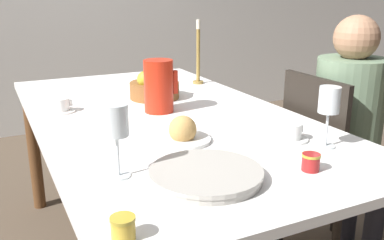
{
  "coord_description": "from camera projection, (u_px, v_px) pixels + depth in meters",
  "views": [
    {
      "loc": [
        -0.66,
        -1.63,
        1.28
      ],
      "look_at": [
        0.0,
        -0.29,
        0.82
      ],
      "focal_mm": 40.0,
      "sensor_mm": 36.0,
      "label": 1
    }
  ],
  "objects": [
    {
      "name": "dining_table",
      "position": [
        163.0,
        133.0,
        1.85
      ],
      "size": [
        1.04,
        1.92,
        0.77
      ],
      "color": "white",
      "rests_on": "ground_plane"
    },
    {
      "name": "chair_person_side",
      "position": [
        329.0,
        169.0,
        1.96
      ],
      "size": [
        0.42,
        0.42,
        0.93
      ],
      "rotation": [
        0.0,
        0.0,
        -1.57
      ],
      "color": "black",
      "rests_on": "ground_plane"
    },
    {
      "name": "person_seated",
      "position": [
        353.0,
        125.0,
        1.91
      ],
      "size": [
        0.39,
        0.41,
        1.18
      ],
      "rotation": [
        0.0,
        0.0,
        -1.57
      ],
      "color": "#33333D",
      "rests_on": "ground_plane"
    },
    {
      "name": "red_pitcher",
      "position": [
        159.0,
        86.0,
        1.82
      ],
      "size": [
        0.15,
        0.13,
        0.22
      ],
      "color": "red",
      "rests_on": "dining_table"
    },
    {
      "name": "wine_glass_water",
      "position": [
        116.0,
        124.0,
        1.16
      ],
      "size": [
        0.07,
        0.07,
        0.21
      ],
      "color": "white",
      "rests_on": "dining_table"
    },
    {
      "name": "wine_glass_juice",
      "position": [
        329.0,
        103.0,
        1.39
      ],
      "size": [
        0.07,
        0.07,
        0.21
      ],
      "color": "white",
      "rests_on": "dining_table"
    },
    {
      "name": "teacup_near_person",
      "position": [
        291.0,
        133.0,
        1.5
      ],
      "size": [
        0.12,
        0.12,
        0.06
      ],
      "color": "white",
      "rests_on": "dining_table"
    },
    {
      "name": "teacup_across",
      "position": [
        61.0,
        106.0,
        1.84
      ],
      "size": [
        0.12,
        0.12,
        0.06
      ],
      "color": "white",
      "rests_on": "dining_table"
    },
    {
      "name": "serving_tray",
      "position": [
        206.0,
        174.0,
        1.19
      ],
      "size": [
        0.32,
        0.32,
        0.03
      ],
      "color": "#B7B2A8",
      "rests_on": "dining_table"
    },
    {
      "name": "bread_plate",
      "position": [
        183.0,
        133.0,
        1.48
      ],
      "size": [
        0.2,
        0.2,
        0.1
      ],
      "color": "white",
      "rests_on": "dining_table"
    },
    {
      "name": "jam_jar_amber",
      "position": [
        311.0,
        161.0,
        1.24
      ],
      "size": [
        0.05,
        0.05,
        0.05
      ],
      "color": "#A81E1E",
      "rests_on": "dining_table"
    },
    {
      "name": "jam_jar_red",
      "position": [
        123.0,
        227.0,
        0.9
      ],
      "size": [
        0.05,
        0.05,
        0.05
      ],
      "color": "gold",
      "rests_on": "dining_table"
    },
    {
      "name": "fruit_bowl",
      "position": [
        155.0,
        87.0,
        2.07
      ],
      "size": [
        0.24,
        0.24,
        0.14
      ],
      "color": "brown",
      "rests_on": "dining_table"
    },
    {
      "name": "candlestick_tall",
      "position": [
        198.0,
        59.0,
        2.37
      ],
      "size": [
        0.06,
        0.06,
        0.35
      ],
      "color": "olive",
      "rests_on": "dining_table"
    }
  ]
}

